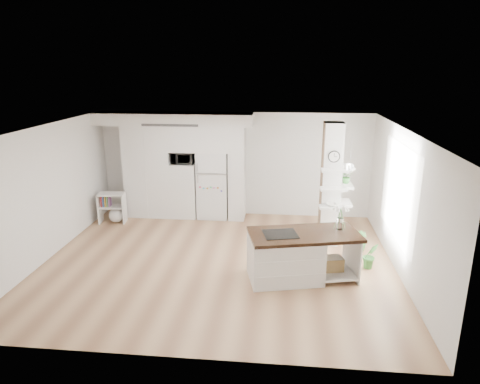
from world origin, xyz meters
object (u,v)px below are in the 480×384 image
object	(u,v)px
floor_plant_a	(370,256)
kitchen_island	(291,255)
bookshelf	(114,210)
refrigerator	(213,184)

from	to	relation	value
floor_plant_a	kitchen_island	bearing A→B (deg)	-159.28
bookshelf	floor_plant_a	size ratio (longest dim) A/B	1.44
kitchen_island	floor_plant_a	xyz separation A→B (m)	(1.54, 0.58, -0.20)
refrigerator	bookshelf	xyz separation A→B (m)	(-2.45, -0.69, -0.54)
kitchen_island	floor_plant_a	distance (m)	1.66
refrigerator	kitchen_island	world-z (taller)	refrigerator
refrigerator	kitchen_island	distance (m)	3.82
kitchen_island	bookshelf	size ratio (longest dim) A/B	2.83
kitchen_island	bookshelf	distance (m)	5.11
refrigerator	floor_plant_a	distance (m)	4.46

